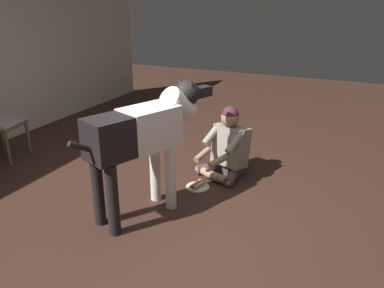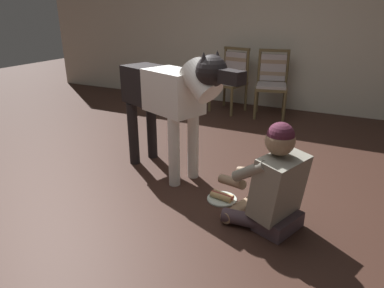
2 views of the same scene
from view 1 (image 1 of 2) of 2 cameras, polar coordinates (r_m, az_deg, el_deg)
The scene contains 4 objects.
ground_plane at distance 3.81m, azimuth -3.01°, elevation -10.40°, with size 14.86×14.86×0.00m, color #38211A.
person_sitting_on_floor at distance 4.50m, azimuth 5.26°, elevation -0.55°, with size 0.69×0.61×0.83m.
large_dog at distance 3.57m, azimuth -6.97°, elevation 1.62°, with size 1.51×0.71×1.24m.
hot_dog_on_plate at distance 4.30m, azimuth 0.84°, elevation -6.10°, with size 0.26×0.26×0.06m.
Camera 1 is at (-2.87, -1.53, 1.98)m, focal length 36.28 mm.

